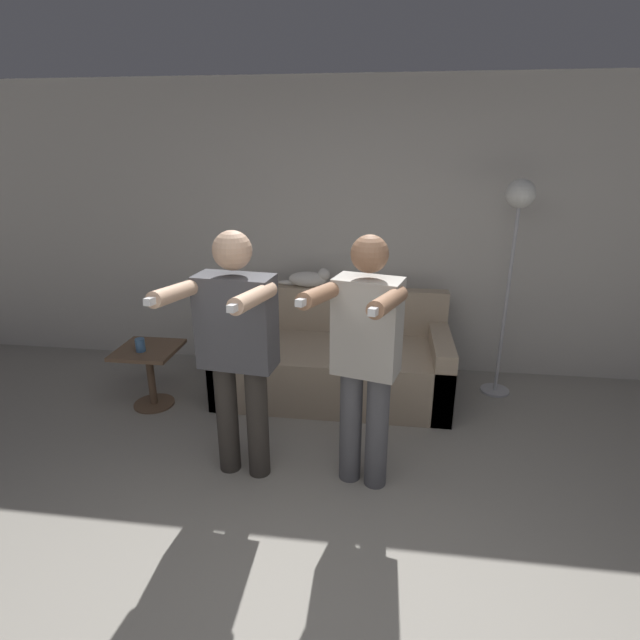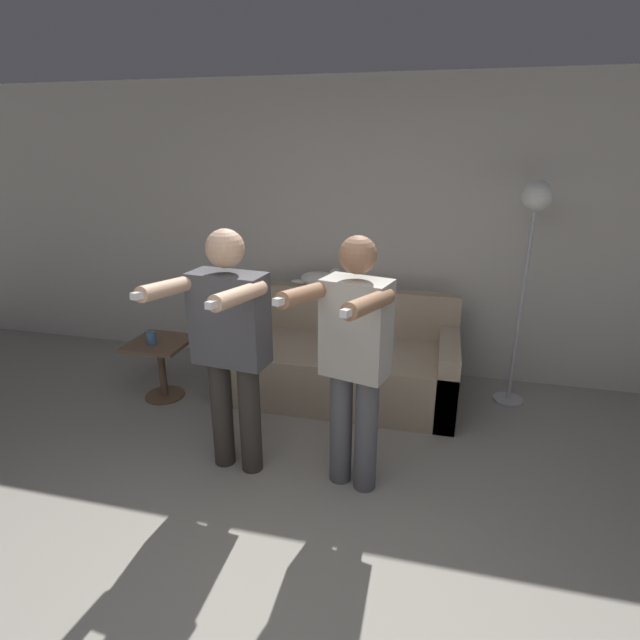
# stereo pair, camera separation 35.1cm
# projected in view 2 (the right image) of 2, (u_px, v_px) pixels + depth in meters

# --- Properties ---
(ground_plane) EXTENTS (16.00, 16.00, 0.00)m
(ground_plane) POSITION_uv_depth(u_px,v_px,m) (273.00, 625.00, 2.26)
(ground_plane) COLOR gray
(wall_back) EXTENTS (10.00, 0.05, 2.60)m
(wall_back) POSITION_uv_depth(u_px,v_px,m) (373.00, 233.00, 4.47)
(wall_back) COLOR beige
(wall_back) RESTS_ON ground_plane
(couch) EXTENTS (1.92, 0.90, 0.85)m
(couch) POSITION_uv_depth(u_px,v_px,m) (341.00, 363.00, 4.27)
(couch) COLOR tan
(couch) RESTS_ON ground_plane
(person_left) EXTENTS (0.58, 0.72, 1.60)m
(person_left) POSITION_uv_depth(u_px,v_px,m) (229.00, 338.00, 3.06)
(person_left) COLOR #38332D
(person_left) RESTS_ON ground_plane
(person_right) EXTENTS (0.56, 0.74, 1.60)m
(person_right) POSITION_uv_depth(u_px,v_px,m) (354.00, 353.00, 2.89)
(person_right) COLOR #56565B
(person_right) RESTS_ON ground_plane
(cat) EXTENTS (0.47, 0.15, 0.17)m
(cat) POSITION_uv_depth(u_px,v_px,m) (321.00, 278.00, 4.42)
(cat) COLOR silver
(cat) RESTS_ON couch
(floor_lamp) EXTENTS (0.24, 0.24, 1.81)m
(floor_lamp) POSITION_uv_depth(u_px,v_px,m) (532.00, 229.00, 3.74)
(floor_lamp) COLOR #B2B2B7
(floor_lamp) RESTS_ON ground_plane
(side_table) EXTENTS (0.47, 0.47, 0.51)m
(side_table) POSITION_uv_depth(u_px,v_px,m) (161.00, 357.00, 4.18)
(side_table) COLOR brown
(side_table) RESTS_ON ground_plane
(cup) EXTENTS (0.07, 0.07, 0.11)m
(cup) POSITION_uv_depth(u_px,v_px,m) (151.00, 338.00, 4.06)
(cup) COLOR #3D6693
(cup) RESTS_ON side_table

